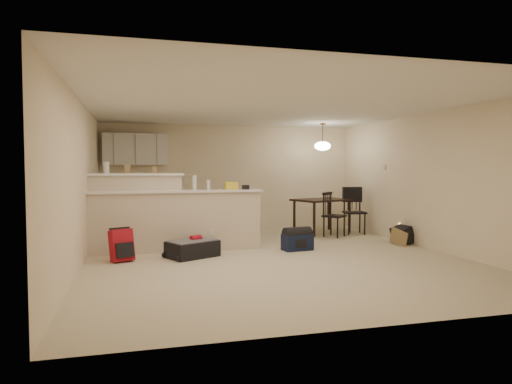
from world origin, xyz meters
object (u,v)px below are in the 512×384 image
object	(u,v)px
red_backpack	(122,246)
black_daypack	(402,235)
pendant_lamp	(323,146)
navy_duffel	(297,242)
dining_chair_far	(355,211)
suitcase	(192,249)
dining_table	(322,203)
dining_chair_near	(334,215)

from	to	relation	value
red_backpack	black_daypack	distance (m)	5.30
pendant_lamp	navy_duffel	size ratio (longest dim) A/B	1.17
dining_chair_far	suitcase	world-z (taller)	dining_chair_far
suitcase	dining_chair_far	bearing A→B (deg)	-2.56
pendant_lamp	dining_chair_far	bearing A→B (deg)	-25.00
red_backpack	dining_table	bearing A→B (deg)	3.79
pendant_lamp	dining_chair_far	size ratio (longest dim) A/B	0.60
dining_chair_far	navy_duffel	size ratio (longest dim) A/B	1.95
dining_table	dining_chair_far	size ratio (longest dim) A/B	1.42
dining_table	black_daypack	xyz separation A→B (m)	(0.95, -1.76, -0.52)
pendant_lamp	suitcase	bearing A→B (deg)	-147.05
dining_table	dining_chair_near	distance (m)	0.64
dining_chair_near	black_daypack	bearing A→B (deg)	-91.47
black_daypack	dining_chair_near	bearing A→B (deg)	32.07
dining_chair_far	black_daypack	distance (m)	1.53
suitcase	dining_table	bearing A→B (deg)	5.76
suitcase	dining_chair_near	bearing A→B (deg)	-2.70
red_backpack	dining_chair_near	bearing A→B (deg)	-3.09
dining_chair_near	navy_duffel	xyz separation A→B (m)	(-1.32, -1.32, -0.34)
dining_chair_near	navy_duffel	bearing A→B (deg)	-175.09
dining_chair_far	suitcase	bearing A→B (deg)	-146.33
dining_chair_near	navy_duffel	size ratio (longest dim) A/B	1.82
dining_table	red_backpack	size ratio (longest dim) A/B	2.88
suitcase	black_daypack	xyz separation A→B (m)	(4.15, 0.31, 0.03)
pendant_lamp	dining_chair_near	xyz separation A→B (m)	(0.03, -0.60, -1.51)
dining_chair_near	navy_duffel	distance (m)	1.89
red_backpack	navy_duffel	bearing A→B (deg)	-18.37
suitcase	black_daypack	distance (m)	4.16
dining_table	black_daypack	size ratio (longest dim) A/B	3.90
red_backpack	black_daypack	xyz separation A→B (m)	(5.28, 0.37, -0.09)
pendant_lamp	dining_chair_near	distance (m)	1.63
pendant_lamp	black_daypack	size ratio (longest dim) A/B	1.65
black_daypack	dining_table	bearing A→B (deg)	21.87
pendant_lamp	navy_duffel	xyz separation A→B (m)	(-1.29, -1.92, -1.85)
dining_chair_near	navy_duffel	world-z (taller)	dining_chair_near
dining_table	dining_chair_near	xyz separation A→B (m)	(0.03, -0.60, -0.21)
navy_duffel	black_daypack	world-z (taller)	black_daypack
dining_chair_near	black_daypack	distance (m)	1.52
navy_duffel	red_backpack	bearing A→B (deg)	176.64
pendant_lamp	dining_table	bearing A→B (deg)	0.00
dining_chair_far	black_daypack	xyz separation A→B (m)	(0.29, -1.46, -0.35)
navy_duffel	dining_chair_near	bearing A→B (deg)	37.42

